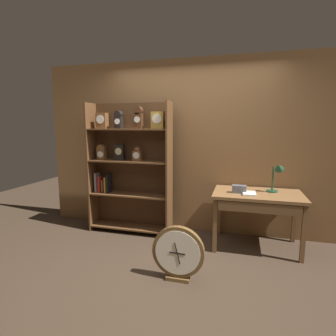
{
  "coord_description": "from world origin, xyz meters",
  "views": [
    {
      "loc": [
        0.73,
        -2.65,
        1.61
      ],
      "look_at": [
        -0.16,
        0.61,
        1.09
      ],
      "focal_mm": 28.8,
      "sensor_mm": 36.0,
      "label": 1
    }
  ],
  "objects": [
    {
      "name": "ground_plane",
      "position": [
        0.0,
        0.0,
        0.0
      ],
      "size": [
        10.0,
        10.0,
        0.0
      ],
      "primitive_type": "plane",
      "color": "#3D2D21"
    },
    {
      "name": "back_wood_panel",
      "position": [
        0.0,
        1.39,
        1.3
      ],
      "size": [
        4.8,
        0.05,
        2.6
      ],
      "primitive_type": "cube",
      "color": "brown",
      "rests_on": "ground"
    },
    {
      "name": "bookshelf",
      "position": [
        -0.9,
        1.06,
        1.04
      ],
      "size": [
        1.26,
        0.32,
        1.96
      ],
      "color": "brown",
      "rests_on": "ground"
    },
    {
      "name": "workbench",
      "position": [
        0.96,
        0.95,
        0.66
      ],
      "size": [
        1.13,
        0.71,
        0.75
      ],
      "color": "brown",
      "rests_on": "ground"
    },
    {
      "name": "desk_lamp",
      "position": [
        1.18,
        1.04,
        0.99
      ],
      "size": [
        0.21,
        0.21,
        0.41
      ],
      "color": "#1E472D",
      "rests_on": "workbench"
    },
    {
      "name": "toolbox_small",
      "position": [
        0.72,
        0.9,
        0.8
      ],
      "size": [
        0.18,
        0.09,
        0.1
      ],
      "primitive_type": "cube",
      "color": "#595960",
      "rests_on": "workbench"
    },
    {
      "name": "open_repair_manual",
      "position": [
        0.85,
        0.85,
        0.76
      ],
      "size": [
        0.16,
        0.22,
        0.02
      ],
      "primitive_type": "cube",
      "rotation": [
        0.0,
        0.0,
        0.02
      ],
      "color": "silver",
      "rests_on": "workbench"
    },
    {
      "name": "round_clock_large",
      "position": [
        0.13,
        -0.08,
        0.3
      ],
      "size": [
        0.55,
        0.11,
        0.59
      ],
      "color": "brown",
      "rests_on": "ground"
    }
  ]
}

